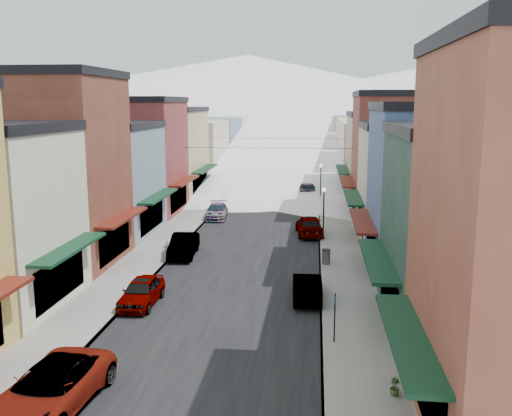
% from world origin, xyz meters
% --- Properties ---
extents(road, '(10.00, 160.00, 0.01)m').
position_xyz_m(road, '(0.00, 60.00, 0.01)').
color(road, black).
rests_on(road, ground).
extents(sidewalk_left, '(3.20, 160.00, 0.15)m').
position_xyz_m(sidewalk_left, '(-6.60, 60.00, 0.07)').
color(sidewalk_left, gray).
rests_on(sidewalk_left, ground).
extents(sidewalk_right, '(3.20, 160.00, 0.15)m').
position_xyz_m(sidewalk_right, '(6.60, 60.00, 0.07)').
color(sidewalk_right, gray).
rests_on(sidewalk_right, ground).
extents(curb_left, '(0.10, 160.00, 0.15)m').
position_xyz_m(curb_left, '(-5.05, 60.00, 0.07)').
color(curb_left, slate).
rests_on(curb_left, ground).
extents(curb_right, '(0.10, 160.00, 0.15)m').
position_xyz_m(curb_right, '(5.05, 60.00, 0.07)').
color(curb_right, slate).
rests_on(curb_right, ground).
extents(bldg_l_brick_near, '(12.30, 8.20, 12.50)m').
position_xyz_m(bldg_l_brick_near, '(-13.69, 20.50, 6.26)').
color(bldg_l_brick_near, maroon).
rests_on(bldg_l_brick_near, ground).
extents(bldg_l_grayblue, '(11.30, 9.20, 9.00)m').
position_xyz_m(bldg_l_grayblue, '(-13.19, 29.00, 4.51)').
color(bldg_l_grayblue, gray).
rests_on(bldg_l_grayblue, ground).
extents(bldg_l_brick_far, '(13.30, 9.20, 11.00)m').
position_xyz_m(bldg_l_brick_far, '(-14.19, 38.00, 5.51)').
color(bldg_l_brick_far, maroon).
rests_on(bldg_l_brick_far, ground).
extents(bldg_l_tan, '(11.30, 11.20, 10.00)m').
position_xyz_m(bldg_l_tan, '(-13.19, 48.00, 5.01)').
color(bldg_l_tan, tan).
rests_on(bldg_l_tan, ground).
extents(bldg_r_green, '(11.30, 9.20, 9.50)m').
position_xyz_m(bldg_r_green, '(13.19, 12.00, 4.76)').
color(bldg_r_green, '#1A362B').
rests_on(bldg_r_green, ground).
extents(bldg_r_blue, '(11.30, 9.20, 10.50)m').
position_xyz_m(bldg_r_blue, '(13.19, 21.00, 5.26)').
color(bldg_r_blue, '#385180').
rests_on(bldg_r_blue, ground).
extents(bldg_r_cream, '(12.30, 9.20, 9.00)m').
position_xyz_m(bldg_r_cream, '(13.69, 30.00, 4.51)').
color(bldg_r_cream, beige).
rests_on(bldg_r_cream, ground).
extents(bldg_r_brick_far, '(13.30, 9.20, 11.50)m').
position_xyz_m(bldg_r_brick_far, '(14.19, 39.00, 5.76)').
color(bldg_r_brick_far, maroon).
rests_on(bldg_r_brick_far, ground).
extents(bldg_r_tan, '(11.30, 11.20, 9.50)m').
position_xyz_m(bldg_r_tan, '(13.19, 49.00, 4.76)').
color(bldg_r_tan, '#937E61').
rests_on(bldg_r_tan, ground).
extents(distant_blocks, '(34.00, 55.00, 8.00)m').
position_xyz_m(distant_blocks, '(0.00, 83.00, 4.00)').
color(distant_blocks, gray).
rests_on(distant_blocks, ground).
extents(mountain_ridge, '(670.00, 340.00, 34.00)m').
position_xyz_m(mountain_ridge, '(-19.47, 277.18, 14.36)').
color(mountain_ridge, silver).
rests_on(mountain_ridge, ground).
extents(overhead_cables, '(16.40, 15.04, 0.04)m').
position_xyz_m(overhead_cables, '(0.00, 47.50, 6.20)').
color(overhead_cables, black).
rests_on(overhead_cables, ground).
extents(car_white_suv, '(3.11, 5.88, 1.58)m').
position_xyz_m(car_white_suv, '(-4.26, 3.00, 0.79)').
color(car_white_suv, silver).
rests_on(car_white_suv, ground).
extents(car_silver_sedan, '(1.72, 4.21, 1.43)m').
position_xyz_m(car_silver_sedan, '(-4.30, 13.48, 0.71)').
color(car_silver_sedan, gray).
rests_on(car_silver_sedan, ground).
extents(car_dark_hatch, '(1.94, 4.75, 1.53)m').
position_xyz_m(car_dark_hatch, '(-4.30, 23.13, 0.77)').
color(car_dark_hatch, black).
rests_on(car_dark_hatch, ground).
extents(car_silver_wagon, '(2.26, 4.78, 1.35)m').
position_xyz_m(car_silver_wagon, '(-4.30, 36.33, 0.67)').
color(car_silver_wagon, '#97989F').
rests_on(car_silver_wagon, ground).
extents(car_green_sedan, '(1.70, 4.38, 1.42)m').
position_xyz_m(car_green_sedan, '(4.30, 15.18, 0.71)').
color(car_green_sedan, black).
rests_on(car_green_sedan, ground).
extents(car_gray_suv, '(2.49, 5.02, 1.65)m').
position_xyz_m(car_gray_suv, '(4.23, 30.41, 0.82)').
color(car_gray_suv, gray).
rests_on(car_gray_suv, ground).
extents(car_black_sedan, '(2.46, 5.50, 1.57)m').
position_xyz_m(car_black_sedan, '(3.76, 49.50, 0.78)').
color(car_black_sedan, black).
rests_on(car_black_sedan, ground).
extents(car_lane_silver, '(2.26, 4.72, 1.56)m').
position_xyz_m(car_lane_silver, '(-1.16, 59.25, 0.78)').
color(car_lane_silver, gray).
rests_on(car_lane_silver, ground).
extents(car_lane_white, '(2.92, 5.25, 1.39)m').
position_xyz_m(car_lane_white, '(0.60, 69.05, 0.69)').
color(car_lane_white, silver).
rests_on(car_lane_white, ground).
extents(parking_sign, '(0.06, 0.30, 2.21)m').
position_xyz_m(parking_sign, '(5.59, 9.42, 1.44)').
color(parking_sign, black).
rests_on(parking_sign, sidewalk_right).
extents(trash_can, '(0.58, 0.58, 0.98)m').
position_xyz_m(trash_can, '(5.43, 21.73, 0.65)').
color(trash_can, '#56585B').
rests_on(trash_can, sidewalk_right).
extents(streetlamp_near, '(0.33, 0.33, 3.94)m').
position_xyz_m(streetlamp_near, '(5.32, 28.86, 2.63)').
color(streetlamp_near, black).
rests_on(streetlamp_near, sidewalk_right).
extents(streetlamp_far, '(0.34, 0.34, 4.08)m').
position_xyz_m(streetlamp_far, '(5.20, 44.79, 2.72)').
color(streetlamp_far, black).
rests_on(streetlamp_far, sidewalk_right).
extents(planter_far, '(0.44, 0.44, 0.64)m').
position_xyz_m(planter_far, '(7.59, 4.96, 0.47)').
color(planter_far, '#2F4F24').
rests_on(planter_far, sidewalk_right).
extents(snow_pile_near, '(2.41, 2.68, 1.02)m').
position_xyz_m(snow_pile_near, '(-4.72, 3.26, 0.49)').
color(snow_pile_near, white).
rests_on(snow_pile_near, ground).
extents(snow_pile_mid, '(2.34, 2.64, 0.99)m').
position_xyz_m(snow_pile_mid, '(-4.88, 25.26, 0.47)').
color(snow_pile_mid, white).
rests_on(snow_pile_mid, ground).
extents(snow_pile_far, '(2.39, 2.67, 1.01)m').
position_xyz_m(snow_pile_far, '(-4.28, 44.55, 0.48)').
color(snow_pile_far, white).
rests_on(snow_pile_far, ground).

